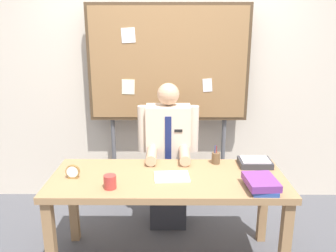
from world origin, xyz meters
The scene contains 10 objects.
back_wall centered at (0.00, 1.21, 1.35)m, with size 6.40×0.08×2.70m, color beige.
desk centered at (0.00, 0.00, 0.66)m, with size 1.79×0.72×0.75m.
person centered at (0.00, 0.58, 0.64)m, with size 0.55×0.56×1.38m.
bulletin_board centered at (0.00, 1.01, 1.48)m, with size 1.59×0.09×2.08m.
book_stack centered at (0.66, -0.21, 0.79)m, with size 0.23×0.29×0.08m.
open_notebook centered at (0.03, -0.02, 0.76)m, with size 0.26×0.20×0.01m, color #F4EFCC.
desk_clock centered at (-0.72, -0.03, 0.80)m, with size 0.11×0.04×0.11m.
coffee_mug centered at (-0.41, -0.21, 0.80)m, with size 0.09×0.09×0.10m, color #B23833.
pen_holder centered at (0.40, 0.26, 0.80)m, with size 0.07×0.07×0.16m.
paper_tray centered at (0.71, 0.22, 0.78)m, with size 0.26×0.20×0.06m.
Camera 1 is at (0.01, -2.43, 1.84)m, focal length 36.92 mm.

